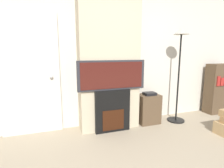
# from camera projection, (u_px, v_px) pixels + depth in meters

# --- Properties ---
(wall_back) EXTENTS (6.00, 0.06, 2.70)m
(wall_back) POSITION_uv_depth(u_px,v_px,m) (105.00, 52.00, 3.19)
(wall_back) COLOR silver
(wall_back) RESTS_ON ground_plane
(chimney_breast) EXTENTS (1.04, 0.37, 2.70)m
(chimney_breast) POSITION_uv_depth(u_px,v_px,m) (109.00, 52.00, 2.99)
(chimney_breast) COLOR beige
(chimney_breast) RESTS_ON ground_plane
(fireplace) EXTENTS (0.61, 0.15, 0.73)m
(fireplace) POSITION_uv_depth(u_px,v_px,m) (112.00, 111.00, 2.99)
(fireplace) COLOR black
(fireplace) RESTS_ON ground_plane
(television) EXTENTS (1.16, 0.07, 0.49)m
(television) POSITION_uv_depth(u_px,v_px,m) (112.00, 75.00, 2.89)
(television) COLOR #2D2D33
(television) RESTS_ON fireplace
(floor_lamp) EXTENTS (0.33, 0.33, 1.78)m
(floor_lamp) POSITION_uv_depth(u_px,v_px,m) (180.00, 60.00, 3.29)
(floor_lamp) COLOR black
(floor_lamp) RESTS_ON ground_plane
(media_stand) EXTENTS (0.40, 0.31, 0.61)m
(media_stand) POSITION_uv_depth(u_px,v_px,m) (148.00, 108.00, 3.36)
(media_stand) COLOR brown
(media_stand) RESTS_ON ground_plane
(bookshelf) EXTENTS (0.47, 0.30, 1.10)m
(bookshelf) POSITION_uv_depth(u_px,v_px,m) (217.00, 89.00, 3.90)
(bookshelf) COLOR brown
(bookshelf) RESTS_ON ground_plane
(entry_door) EXTENTS (0.93, 0.09, 1.98)m
(entry_door) POSITION_uv_depth(u_px,v_px,m) (30.00, 75.00, 2.80)
(entry_door) COLOR silver
(entry_door) RESTS_ON ground_plane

